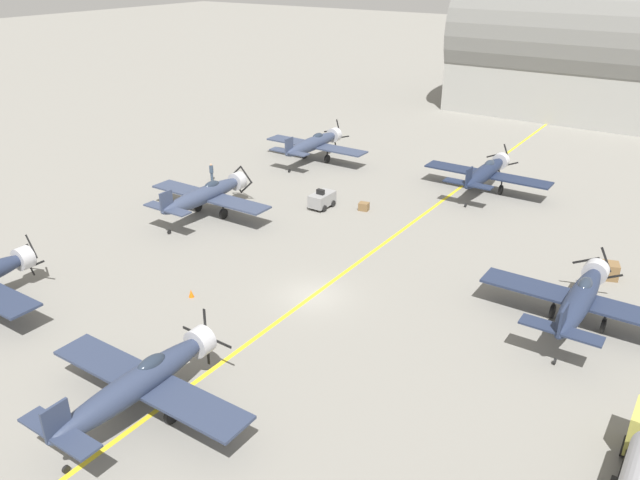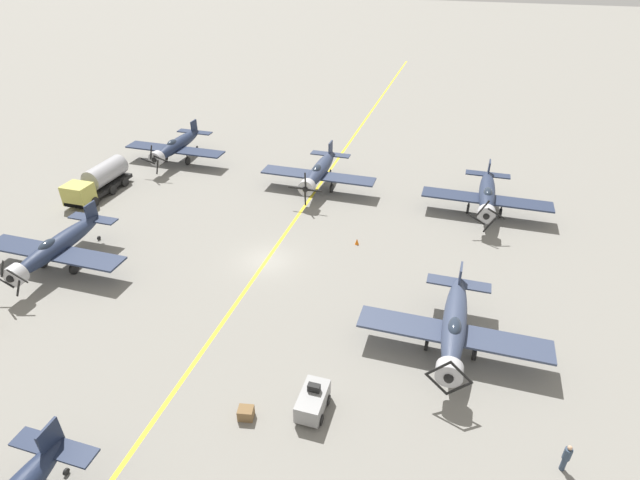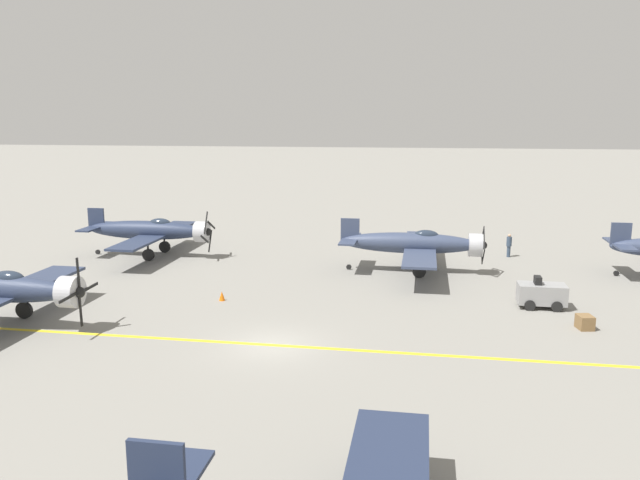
% 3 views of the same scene
% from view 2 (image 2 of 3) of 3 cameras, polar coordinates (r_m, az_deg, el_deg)
% --- Properties ---
extents(ground_plane, '(400.00, 400.00, 0.00)m').
position_cam_2_polar(ground_plane, '(41.72, -6.13, -2.33)').
color(ground_plane, gray).
extents(taxiway_stripe, '(0.30, 160.00, 0.01)m').
position_cam_2_polar(taxiway_stripe, '(41.72, -6.14, -2.33)').
color(taxiway_stripe, yellow).
rests_on(taxiway_stripe, ground).
extents(airplane_mid_right, '(12.00, 9.98, 3.65)m').
position_cam_2_polar(airplane_mid_right, '(44.68, -27.93, -0.71)').
color(airplane_mid_right, '#232D46').
rests_on(airplane_mid_right, ground).
extents(airplane_near_right, '(12.00, 9.98, 3.76)m').
position_cam_2_polar(airplane_near_right, '(61.73, -16.14, 10.29)').
color(airplane_near_right, '#1E2842').
rests_on(airplane_near_right, ground).
extents(airplane_near_center, '(12.00, 9.98, 3.80)m').
position_cam_2_polar(airplane_near_center, '(52.52, -0.14, 7.83)').
color(airplane_near_center, '#2D3750').
rests_on(airplane_near_center, ground).
extents(airplane_mid_left, '(12.00, 9.98, 3.65)m').
position_cam_2_polar(airplane_mid_left, '(33.03, 15.07, -9.52)').
color(airplane_mid_left, '#353F58').
rests_on(airplane_mid_left, ground).
extents(airplane_near_left, '(12.00, 9.98, 3.65)m').
position_cam_2_polar(airplane_near_left, '(50.15, 18.53, 4.92)').
color(airplane_near_left, '#27314A').
rests_on(airplane_near_left, ground).
extents(fuel_tanker, '(2.67, 8.00, 2.98)m').
position_cam_2_polar(fuel_tanker, '(56.36, -24.05, 6.15)').
color(fuel_tanker, black).
rests_on(fuel_tanker, ground).
extents(tow_tractor, '(1.57, 2.60, 1.79)m').
position_cam_2_polar(tow_tractor, '(29.39, -0.84, -17.90)').
color(tow_tractor, gray).
rests_on(tow_tractor, ground).
extents(ground_crew_walking, '(0.39, 0.39, 1.80)m').
position_cam_2_polar(ground_crew_walking, '(29.65, 26.32, -21.32)').
color(ground_crew_walking, '#334256').
rests_on(ground_crew_walking, ground).
extents(supply_crate_by_tanker, '(0.97, 0.86, 0.71)m').
position_cam_2_polar(supply_crate_by_tanker, '(29.70, -8.47, -18.99)').
color(supply_crate_by_tanker, brown).
rests_on(supply_crate_by_tanker, ground).
extents(traffic_cone, '(0.36, 0.36, 0.55)m').
position_cam_2_polar(traffic_cone, '(43.59, 4.24, -0.18)').
color(traffic_cone, orange).
rests_on(traffic_cone, ground).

